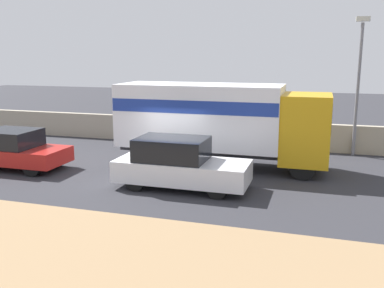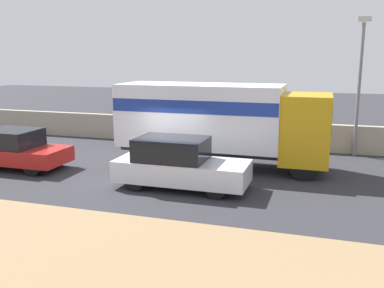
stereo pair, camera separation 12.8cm
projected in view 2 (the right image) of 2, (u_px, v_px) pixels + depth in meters
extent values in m
plane|color=#2D2D33|center=(161.00, 182.00, 15.11)|extent=(80.00, 80.00, 0.00)
cube|color=#937551|center=(65.00, 253.00, 9.63)|extent=(60.00, 5.06, 0.04)
cube|color=#A39984|center=(210.00, 132.00, 21.30)|extent=(60.00, 0.35, 1.29)
cylinder|color=slate|center=(359.00, 91.00, 18.55)|extent=(0.14, 0.14, 5.74)
cube|color=beige|center=(364.00, 19.00, 17.93)|extent=(0.56, 0.28, 0.20)
cube|color=gold|center=(306.00, 129.00, 15.91)|extent=(1.76, 2.31, 2.56)
cube|color=black|center=(331.00, 116.00, 15.56)|extent=(0.06, 1.97, 1.13)
cube|color=#2D2D33|center=(200.00, 148.00, 17.32)|extent=(6.45, 1.37, 0.25)
cube|color=white|center=(200.00, 115.00, 17.05)|extent=(6.45, 2.48, 2.46)
cube|color=navy|center=(200.00, 104.00, 16.95)|extent=(6.42, 2.50, 0.49)
cylinder|color=black|center=(306.00, 155.00, 17.09)|extent=(0.95, 0.28, 0.95)
cylinder|color=black|center=(303.00, 167.00, 15.25)|extent=(0.95, 0.28, 0.95)
cylinder|color=black|center=(168.00, 146.00, 18.81)|extent=(0.95, 0.28, 0.95)
cylinder|color=black|center=(150.00, 156.00, 16.97)|extent=(0.95, 0.28, 0.95)
cylinder|color=black|center=(196.00, 148.00, 18.43)|extent=(0.95, 0.28, 0.95)
cylinder|color=black|center=(181.00, 158.00, 16.59)|extent=(0.95, 0.28, 0.95)
cube|color=silver|center=(182.00, 171.00, 14.31)|extent=(4.47, 1.78, 0.71)
cube|color=black|center=(172.00, 149.00, 14.27)|extent=(2.32, 1.63, 0.75)
cylinder|color=black|center=(227.00, 176.00, 14.68)|extent=(0.65, 0.20, 0.65)
cylinder|color=black|center=(216.00, 189.00, 13.25)|extent=(0.65, 0.20, 0.65)
cylinder|color=black|center=(153.00, 170.00, 15.49)|extent=(0.65, 0.20, 0.65)
cylinder|color=black|center=(135.00, 181.00, 14.06)|extent=(0.65, 0.20, 0.65)
cube|color=#B21E19|center=(20.00, 154.00, 16.83)|extent=(3.80, 1.84, 0.59)
cube|color=black|center=(12.00, 138.00, 16.79)|extent=(1.98, 1.69, 0.67)
cylinder|color=black|center=(58.00, 157.00, 17.28)|extent=(0.72, 0.20, 0.72)
cylinder|color=black|center=(32.00, 166.00, 15.78)|extent=(0.72, 0.20, 0.72)
cylinder|color=black|center=(9.00, 153.00, 17.97)|extent=(0.72, 0.20, 0.72)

